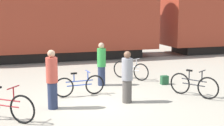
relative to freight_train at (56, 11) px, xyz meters
The scene contains 12 objects.
ground_plane 9.67m from the freight_train, 90.00° to the right, with size 80.00×80.00×0.00m, color #B2A893.
freight_train is the anchor object (origin of this frame).
rail_near 2.88m from the freight_train, 90.00° to the right, with size 49.62×0.07×0.01m, color #4C4238.
rail_far 2.88m from the freight_train, 90.00° to the left, with size 49.62×0.07×0.01m, color #4C4238.
bicycle_maroon 10.57m from the freight_train, 105.10° to the right, with size 1.49×1.18×0.94m.
bicycle_black 10.20m from the freight_train, 70.74° to the right, with size 0.97×1.50×0.91m.
bicycle_blue 8.49m from the freight_train, 92.40° to the right, with size 1.74×0.46×0.83m.
bicycle_silver 7.06m from the freight_train, 70.59° to the right, with size 1.07×1.41×0.89m.
person_in_green 7.25m from the freight_train, 83.77° to the right, with size 0.33×0.33×1.65m.
person_in_red 9.57m from the freight_train, 98.44° to the right, with size 0.34×0.34×1.74m.
person_in_grey 9.59m from the freight_train, 84.41° to the right, with size 0.34×0.34×1.62m.
backpack 8.56m from the freight_train, 67.40° to the right, with size 0.28×0.20×0.34m.
Camera 1 is at (-2.36, -8.92, 2.87)m, focal length 50.00 mm.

